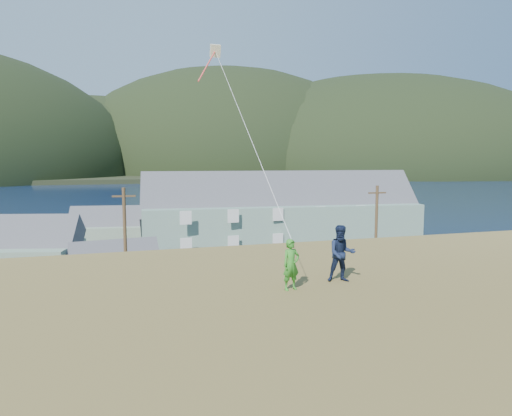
% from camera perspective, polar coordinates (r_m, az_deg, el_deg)
% --- Properties ---
extents(ground, '(900.00, 900.00, 0.00)m').
position_cam_1_polar(ground, '(33.55, -9.35, -12.95)').
color(ground, '#0A1638').
rests_on(ground, ground).
extents(grass_strip, '(110.00, 8.00, 0.10)m').
position_cam_1_polar(grass_strip, '(31.66, -8.90, -14.03)').
color(grass_strip, '#4C3D19').
rests_on(grass_strip, ground).
extents(waterfront_lot, '(72.00, 36.00, 0.12)m').
position_cam_1_polar(waterfront_lot, '(49.84, -11.74, -6.54)').
color(waterfront_lot, '#28282B').
rests_on(waterfront_lot, ground).
extents(wharf, '(26.00, 14.00, 0.90)m').
position_cam_1_polar(wharf, '(72.30, -17.97, -2.44)').
color(wharf, gray).
rests_on(wharf, ground).
extents(far_shore, '(900.00, 320.00, 2.00)m').
position_cam_1_polar(far_shore, '(361.64, -15.74, 4.43)').
color(far_shore, black).
rests_on(far_shore, ground).
extents(far_hills, '(760.00, 265.00, 143.00)m').
position_cam_1_polar(far_hills, '(313.47, -9.11, 4.53)').
color(far_hills, black).
rests_on(far_hills, ground).
extents(lodge, '(33.14, 12.02, 11.41)m').
position_cam_1_polar(lodge, '(54.52, 3.17, -0.70)').
color(lodge, slate).
rests_on(lodge, waterfront_lot).
extents(shed_palegreen_near, '(11.21, 8.40, 7.32)m').
position_cam_1_polar(shed_palegreen_near, '(44.61, -27.57, -5.10)').
color(shed_palegreen_near, gray).
rests_on(shed_palegreen_near, waterfront_lot).
extents(shed_white, '(7.33, 5.36, 5.40)m').
position_cam_1_polar(shed_white, '(38.09, -17.11, -7.52)').
color(shed_white, silver).
rests_on(shed_white, waterfront_lot).
extents(shed_palegreen_far, '(10.11, 6.67, 6.34)m').
position_cam_1_polar(shed_palegreen_far, '(57.67, -17.71, -2.57)').
color(shed_palegreen_far, gray).
rests_on(shed_palegreen_far, waterfront_lot).
extents(utility_poles, '(34.61, 0.24, 8.83)m').
position_cam_1_polar(utility_poles, '(33.68, -12.76, -5.08)').
color(utility_poles, '#47331E').
rests_on(utility_poles, waterfront_lot).
extents(parked_cars, '(19.39, 13.48, 1.54)m').
position_cam_1_polar(parked_cars, '(53.00, -18.99, -5.10)').
color(parked_cars, maroon).
rests_on(parked_cars, waterfront_lot).
extents(kite_flyer_green, '(0.60, 0.46, 1.48)m').
position_cam_1_polar(kite_flyer_green, '(13.23, 4.41, -7.07)').
color(kite_flyer_green, '#2E8023').
rests_on(kite_flyer_green, hillside).
extents(kite_flyer_navy, '(0.99, 0.85, 1.75)m').
position_cam_1_polar(kite_flyer_navy, '(14.27, 10.65, -5.62)').
color(kite_flyer_navy, '#141E38').
rests_on(kite_flyer_navy, hillside).
extents(kite_rig, '(0.86, 4.76, 11.58)m').
position_cam_1_polar(kite_rig, '(21.65, -5.15, 18.48)').
color(kite_rig, beige).
rests_on(kite_rig, ground).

